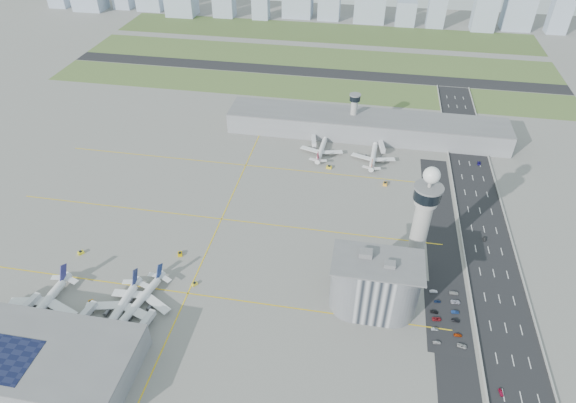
% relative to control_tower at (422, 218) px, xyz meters
% --- Properties ---
extents(ground, '(1000.00, 1000.00, 0.00)m').
position_rel_control_tower_xyz_m(ground, '(-72.00, -8.00, -35.04)').
color(ground, gray).
extents(grass_strip_0, '(480.00, 50.00, 0.08)m').
position_rel_control_tower_xyz_m(grass_strip_0, '(-92.00, 217.00, -35.00)').
color(grass_strip_0, '#4C622E').
rests_on(grass_strip_0, ground).
extents(grass_strip_1, '(480.00, 60.00, 0.08)m').
position_rel_control_tower_xyz_m(grass_strip_1, '(-92.00, 292.00, -35.00)').
color(grass_strip_1, '#455D2C').
rests_on(grass_strip_1, ground).
extents(grass_strip_2, '(480.00, 70.00, 0.08)m').
position_rel_control_tower_xyz_m(grass_strip_2, '(-92.00, 372.00, -35.00)').
color(grass_strip_2, '#47602D').
rests_on(grass_strip_2, ground).
extents(runway, '(480.00, 22.00, 0.10)m').
position_rel_control_tower_xyz_m(runway, '(-92.00, 254.00, -34.98)').
color(runway, black).
rests_on(runway, ground).
extents(highway, '(28.00, 500.00, 0.10)m').
position_rel_control_tower_xyz_m(highway, '(43.00, -8.00, -34.99)').
color(highway, black).
rests_on(highway, ground).
extents(barrier_left, '(0.60, 500.00, 1.20)m').
position_rel_control_tower_xyz_m(barrier_left, '(29.00, -8.00, -34.44)').
color(barrier_left, '#9E9E99').
rests_on(barrier_left, ground).
extents(barrier_right, '(0.60, 500.00, 1.20)m').
position_rel_control_tower_xyz_m(barrier_right, '(57.00, -8.00, -34.44)').
color(barrier_right, '#9E9E99').
rests_on(barrier_right, ground).
extents(landside_road, '(18.00, 260.00, 0.08)m').
position_rel_control_tower_xyz_m(landside_road, '(18.00, -18.00, -35.00)').
color(landside_road, black).
rests_on(landside_road, ground).
extents(parking_lot, '(20.00, 44.00, 0.10)m').
position_rel_control_tower_xyz_m(parking_lot, '(16.00, -30.00, -34.99)').
color(parking_lot, black).
rests_on(parking_lot, ground).
extents(taxiway_line_h_0, '(260.00, 0.60, 0.01)m').
position_rel_control_tower_xyz_m(taxiway_line_h_0, '(-112.00, -38.00, -35.04)').
color(taxiway_line_h_0, yellow).
rests_on(taxiway_line_h_0, ground).
extents(taxiway_line_h_1, '(260.00, 0.60, 0.01)m').
position_rel_control_tower_xyz_m(taxiway_line_h_1, '(-112.00, 22.00, -35.04)').
color(taxiway_line_h_1, yellow).
rests_on(taxiway_line_h_1, ground).
extents(taxiway_line_h_2, '(260.00, 0.60, 0.01)m').
position_rel_control_tower_xyz_m(taxiway_line_h_2, '(-112.00, 82.00, -35.04)').
color(taxiway_line_h_2, yellow).
rests_on(taxiway_line_h_2, ground).
extents(taxiway_line_v, '(0.60, 260.00, 0.01)m').
position_rel_control_tower_xyz_m(taxiway_line_v, '(-112.00, 22.00, -35.04)').
color(taxiway_line_v, yellow).
rests_on(taxiway_line_v, ground).
extents(control_tower, '(14.00, 14.00, 64.50)m').
position_rel_control_tower_xyz_m(control_tower, '(0.00, 0.00, 0.00)').
color(control_tower, '#ADAAA5').
rests_on(control_tower, ground).
extents(secondary_tower, '(8.60, 8.60, 31.90)m').
position_rel_control_tower_xyz_m(secondary_tower, '(-42.00, 142.00, -16.24)').
color(secondary_tower, '#ADAAA5').
rests_on(secondary_tower, ground).
extents(admin_building, '(42.00, 24.00, 33.50)m').
position_rel_control_tower_xyz_m(admin_building, '(-20.01, -30.00, -19.74)').
color(admin_building, '#B2B2B7').
rests_on(admin_building, ground).
extents(terminal_pier, '(210.00, 32.00, 15.80)m').
position_rel_control_tower_xyz_m(terminal_pier, '(-32.00, 140.00, -27.14)').
color(terminal_pier, gray).
rests_on(terminal_pier, ground).
extents(near_terminal, '(84.00, 42.00, 13.00)m').
position_rel_control_tower_xyz_m(near_terminal, '(-160.07, -90.02, -28.62)').
color(near_terminal, gray).
rests_on(near_terminal, ground).
extents(airplane_near_a, '(40.31, 46.38, 12.25)m').
position_rel_control_tower_xyz_m(airplane_near_a, '(-177.09, -61.56, -28.91)').
color(airplane_near_a, white).
rests_on(airplane_near_a, ground).
extents(airplane_near_b, '(38.11, 44.09, 11.82)m').
position_rel_control_tower_xyz_m(airplane_near_b, '(-139.63, -57.19, -29.13)').
color(airplane_near_b, white).
rests_on(airplane_near_b, ground).
extents(airplane_near_c, '(41.06, 45.53, 10.99)m').
position_rel_control_tower_xyz_m(airplane_near_c, '(-132.09, -48.98, -29.55)').
color(airplane_near_c, white).
rests_on(airplane_near_c, ground).
extents(airplane_far_a, '(33.03, 38.28, 10.31)m').
position_rel_control_tower_xyz_m(airplane_far_a, '(-61.68, 108.20, -29.89)').
color(airplane_far_a, white).
rests_on(airplane_far_a, ground).
extents(airplane_far_b, '(32.95, 38.20, 10.29)m').
position_rel_control_tower_xyz_m(airplane_far_b, '(-24.39, 104.95, -29.89)').
color(airplane_far_b, white).
rests_on(airplane_far_b, ground).
extents(jet_bridge_near_0, '(5.39, 14.31, 5.70)m').
position_rel_control_tower_xyz_m(jet_bridge_near_0, '(-185.00, -69.00, -32.19)').
color(jet_bridge_near_0, silver).
rests_on(jet_bridge_near_0, ground).
extents(jet_bridge_near_1, '(5.39, 14.31, 5.70)m').
position_rel_control_tower_xyz_m(jet_bridge_near_1, '(-155.00, -69.00, -32.19)').
color(jet_bridge_near_1, silver).
rests_on(jet_bridge_near_1, ground).
extents(jet_bridge_near_2, '(5.39, 14.31, 5.70)m').
position_rel_control_tower_xyz_m(jet_bridge_near_2, '(-125.00, -69.00, -32.19)').
color(jet_bridge_near_2, silver).
rests_on(jet_bridge_near_2, ground).
extents(jet_bridge_far_0, '(5.39, 14.31, 5.70)m').
position_rel_control_tower_xyz_m(jet_bridge_far_0, '(-70.00, 124.00, -32.19)').
color(jet_bridge_far_0, silver).
rests_on(jet_bridge_far_0, ground).
extents(jet_bridge_far_1, '(5.39, 14.31, 5.70)m').
position_rel_control_tower_xyz_m(jet_bridge_far_1, '(-20.00, 124.00, -32.19)').
color(jet_bridge_far_1, silver).
rests_on(jet_bridge_far_1, ground).
extents(tug_0, '(3.80, 3.87, 1.87)m').
position_rel_control_tower_xyz_m(tug_0, '(-180.18, -20.71, -34.11)').
color(tug_0, yellow).
rests_on(tug_0, ground).
extents(tug_1, '(3.73, 4.02, 1.92)m').
position_rel_control_tower_xyz_m(tug_1, '(-156.76, -53.03, -34.08)').
color(tug_1, orange).
rests_on(tug_1, ground).
extents(tug_2, '(3.37, 3.43, 1.66)m').
position_rel_control_tower_xyz_m(tug_2, '(-110.46, -31.81, -34.21)').
color(tug_2, yellow).
rests_on(tug_2, ground).
extents(tug_3, '(3.35, 3.91, 1.91)m').
position_rel_control_tower_xyz_m(tug_3, '(-125.65, -12.13, -34.08)').
color(tug_3, '#DCB000').
rests_on(tug_3, ground).
extents(tug_4, '(3.86, 2.85, 2.11)m').
position_rel_control_tower_xyz_m(tug_4, '(-54.05, 88.69, -33.99)').
color(tug_4, yellow).
rests_on(tug_4, ground).
extents(tug_5, '(2.90, 3.92, 2.14)m').
position_rel_control_tower_xyz_m(tug_5, '(-15.30, 75.46, -33.97)').
color(tug_5, '#FCA728').
rests_on(tug_5, ground).
extents(car_lot_0, '(3.82, 2.04, 1.24)m').
position_rel_control_tower_xyz_m(car_lot_0, '(10.26, -46.53, -34.42)').
color(car_lot_0, '#BBBBBD').
rests_on(car_lot_0, ground).
extents(car_lot_1, '(3.48, 1.64, 1.10)m').
position_rel_control_tower_xyz_m(car_lot_1, '(9.86, -39.09, -34.49)').
color(car_lot_1, gray).
rests_on(car_lot_1, ground).
extents(car_lot_2, '(4.60, 2.53, 1.22)m').
position_rel_control_tower_xyz_m(car_lot_2, '(11.15, -32.89, -34.43)').
color(car_lot_2, maroon).
rests_on(car_lot_2, ground).
extents(car_lot_3, '(3.85, 1.75, 1.09)m').
position_rel_control_tower_xyz_m(car_lot_3, '(10.29, -28.66, -34.49)').
color(car_lot_3, black).
rests_on(car_lot_3, ground).
extents(car_lot_4, '(3.38, 1.69, 1.10)m').
position_rel_control_tower_xyz_m(car_lot_4, '(12.20, -21.55, -34.49)').
color(car_lot_4, '#14264D').
rests_on(car_lot_4, ground).
extents(car_lot_5, '(4.09, 1.85, 1.30)m').
position_rel_control_tower_xyz_m(car_lot_5, '(10.70, -15.30, -34.39)').
color(car_lot_5, white).
rests_on(car_lot_5, ground).
extents(car_lot_6, '(4.65, 2.74, 1.22)m').
position_rel_control_tower_xyz_m(car_lot_6, '(21.46, -46.50, -34.43)').
color(car_lot_6, '#A7A7A7').
rests_on(car_lot_6, ground).
extents(car_lot_7, '(3.84, 1.72, 1.09)m').
position_rel_control_tower_xyz_m(car_lot_7, '(20.23, -40.64, -34.49)').
color(car_lot_7, '#AB3409').
rests_on(car_lot_7, ground).
extents(car_lot_8, '(3.94, 1.91, 1.30)m').
position_rel_control_tower_xyz_m(car_lot_8, '(19.96, -32.08, -34.39)').
color(car_lot_8, black).
rests_on(car_lot_8, ground).
extents(car_lot_9, '(3.89, 1.78, 1.24)m').
position_rel_control_tower_xyz_m(car_lot_9, '(20.23, -26.99, -34.42)').
color(car_lot_9, navy).
rests_on(car_lot_9, ground).
extents(car_lot_10, '(4.74, 2.43, 1.28)m').
position_rel_control_tower_xyz_m(car_lot_10, '(20.99, -20.36, -34.40)').
color(car_lot_10, silver).
rests_on(car_lot_10, ground).
extents(car_lot_11, '(4.59, 2.17, 1.30)m').
position_rel_control_tower_xyz_m(car_lot_11, '(20.77, -14.50, -34.39)').
color(car_lot_11, '#A4A4A4').
rests_on(car_lot_11, ground).
extents(car_hw_0, '(1.93, 3.67, 1.19)m').
position_rel_control_tower_xyz_m(car_hw_0, '(35.07, -67.25, -34.45)').
color(car_hw_0, '#A21035').
rests_on(car_hw_0, ground).
extents(car_hw_1, '(1.84, 3.89, 1.23)m').
position_rel_control_tower_xyz_m(car_hw_1, '(41.91, 30.64, -34.43)').
color(car_hw_1, black).
rests_on(car_hw_1, ground).
extents(car_hw_2, '(2.84, 4.86, 1.27)m').
position_rel_control_tower_xyz_m(car_hw_2, '(49.32, 112.39, -34.41)').
color(car_hw_2, navy).
rests_on(car_hw_2, ground).
extents(car_hw_4, '(1.73, 3.73, 1.24)m').
position_rel_control_tower_xyz_m(car_hw_4, '(35.33, 169.63, -34.42)').
color(car_hw_4, gray).
rests_on(car_hw_4, ground).
extents(skyline_bldg_6, '(20.04, 16.03, 45.20)m').
position_rel_control_tower_xyz_m(skyline_bldg_6, '(-174.68, 409.90, -12.44)').
color(skyline_bldg_6, '#9EADC1').
rests_on(skyline_bldg_6, ground).
extents(skyline_bldg_10, '(23.01, 18.41, 27.75)m').
position_rel_control_tower_xyz_m(skyline_bldg_10, '(1.27, 415.68, -21.17)').
color(skyline_bldg_10, '#9EADC1').
rests_on(skyline_bldg_10, ground).
extents(skyline_bldg_11, '(20.22, 16.18, 38.97)m').
position_rel_control_tower_xyz_m(skyline_bldg_11, '(36.28, 415.34, -15.56)').
color(skyline_bldg_11, '#9EADC1').
rests_on(skyline_bldg_11, ground).
extents(skyline_bldg_12, '(26.14, 20.92, 46.89)m').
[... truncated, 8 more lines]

